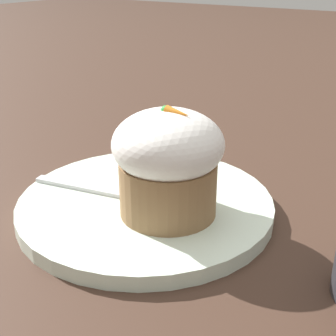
# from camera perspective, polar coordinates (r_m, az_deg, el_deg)

# --- Properties ---
(ground_plane) EXTENTS (4.00, 4.00, 0.00)m
(ground_plane) POSITION_cam_1_polar(r_m,az_deg,el_deg) (0.44, -2.72, -5.30)
(ground_plane) COLOR #3D281E
(dessert_plate) EXTENTS (0.24, 0.24, 0.01)m
(dessert_plate) POSITION_cam_1_polar(r_m,az_deg,el_deg) (0.44, -2.74, -4.52)
(dessert_plate) COLOR silver
(dessert_plate) RESTS_ON ground_plane
(carrot_cake) EXTENTS (0.09, 0.09, 0.10)m
(carrot_cake) POSITION_cam_1_polar(r_m,az_deg,el_deg) (0.39, 0.00, 0.78)
(carrot_cake) COLOR olive
(carrot_cake) RESTS_ON dessert_plate
(spoon) EXTENTS (0.13, 0.04, 0.01)m
(spoon) POSITION_cam_1_polar(r_m,az_deg,el_deg) (0.44, -6.26, -3.03)
(spoon) COLOR silver
(spoon) RESTS_ON dessert_plate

